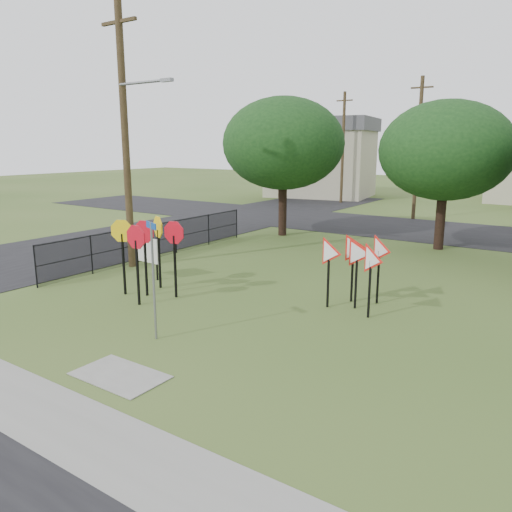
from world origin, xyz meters
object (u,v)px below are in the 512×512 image
at_px(yield_sign_cluster, 358,255).
at_px(stop_sign_cluster, 147,240).
at_px(info_board, 147,251).
at_px(street_name_sign, 153,273).

bearing_deg(yield_sign_cluster, stop_sign_cluster, -155.98).
bearing_deg(info_board, yield_sign_cluster, 8.69).
bearing_deg(street_name_sign, stop_sign_cluster, 138.60).
relative_size(street_name_sign, info_board, 1.97).
bearing_deg(info_board, street_name_sign, -41.58).
relative_size(street_name_sign, yield_sign_cluster, 1.31).
height_order(yield_sign_cluster, info_board, yield_sign_cluster).
bearing_deg(yield_sign_cluster, info_board, -171.31).
xyz_separation_m(stop_sign_cluster, yield_sign_cluster, (6.02, 2.68, -0.24)).
height_order(street_name_sign, info_board, street_name_sign).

